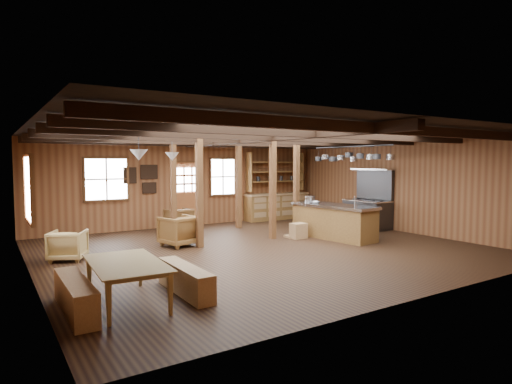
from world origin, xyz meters
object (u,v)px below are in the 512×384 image
armchair_a (179,231)px  dining_table (129,283)px  kitchen_island (334,221)px  commercial_range (368,209)px  armchair_b (179,219)px  armchair_c (68,245)px

armchair_a → dining_table: bearing=44.0°
kitchen_island → commercial_range: bearing=11.9°
dining_table → armchair_a: (2.33, 3.71, 0.07)m
kitchen_island → armchair_a: (-4.03, 1.27, -0.09)m
kitchen_island → armchair_b: 4.77m
armchair_b → armchair_c: 4.44m
dining_table → armchair_c: (-0.30, 3.50, 0.01)m
kitchen_island → dining_table: 6.81m
armchair_a → kitchen_island: bearing=148.7°
commercial_range → armchair_b: size_ratio=2.57×
dining_table → armchair_b: (3.30, 6.10, 0.02)m
kitchen_island → armchair_b: kitchen_island is taller
commercial_range → armchair_b: (-5.25, 2.90, -0.28)m
kitchen_island → commercial_range: commercial_range is taller
armchair_c → armchair_a: bearing=-149.6°
armchair_b → armchair_a: bearing=61.3°
armchair_a → armchair_b: (0.97, 2.39, -0.05)m
kitchen_island → commercial_range: 2.32m
armchair_b → commercial_range: bearing=144.4°
kitchen_island → armchair_c: kitchen_island is taller
commercial_range → armchair_a: size_ratio=2.26×
kitchen_island → dining_table: bearing=-166.2°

